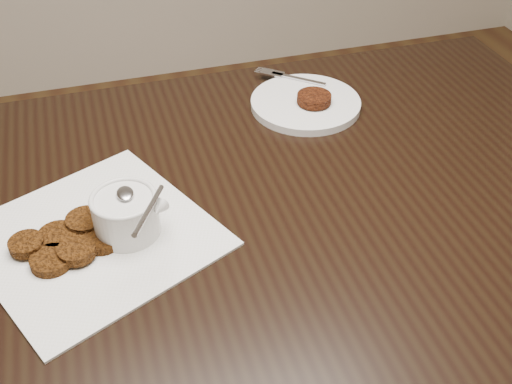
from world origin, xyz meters
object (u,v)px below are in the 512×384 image
Objects in this scene: plate_with_patty at (306,100)px; table at (238,359)px; napkin at (94,237)px; sauce_ramekin at (123,197)px.

table is at bearing -129.01° from plate_with_patty.
table is 4.52× the size of napkin.
plate_with_patty is (0.23, 0.28, 0.39)m from table.
table is 0.48m from sauce_ramekin.
sauce_ramekin is at bearing 178.22° from table.
napkin is at bearing 177.41° from table.
napkin is 0.52m from plate_with_patty.
plate_with_patty is at bearing 50.99° from table.
napkin is (-0.22, 0.01, 0.38)m from table.
napkin reaches higher than table.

